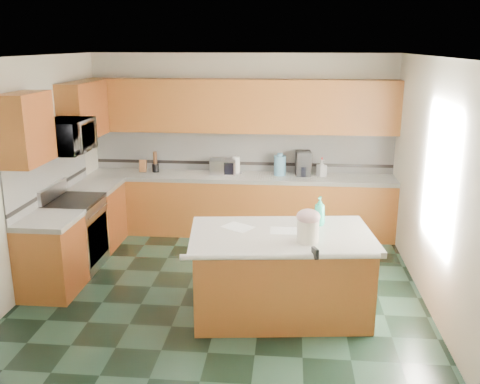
# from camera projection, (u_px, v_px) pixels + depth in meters

# --- Properties ---
(floor) EXTENTS (4.60, 4.60, 0.00)m
(floor) POSITION_uv_depth(u_px,v_px,m) (225.00, 290.00, 6.37)
(floor) COLOR black
(floor) RESTS_ON ground
(ceiling) EXTENTS (4.60, 4.60, 0.00)m
(ceiling) POSITION_uv_depth(u_px,v_px,m) (223.00, 57.00, 5.64)
(ceiling) COLOR white
(ceiling) RESTS_ON ground
(wall_back) EXTENTS (4.60, 0.04, 2.70)m
(wall_back) POSITION_uv_depth(u_px,v_px,m) (242.00, 143.00, 8.23)
(wall_back) COLOR beige
(wall_back) RESTS_ON ground
(wall_front) EXTENTS (4.60, 0.04, 2.70)m
(wall_front) POSITION_uv_depth(u_px,v_px,m) (184.00, 261.00, 3.78)
(wall_front) COLOR beige
(wall_front) RESTS_ON ground
(wall_left) EXTENTS (0.04, 4.60, 2.70)m
(wall_left) POSITION_uv_depth(u_px,v_px,m) (26.00, 176.00, 6.22)
(wall_left) COLOR beige
(wall_left) RESTS_ON ground
(wall_right) EXTENTS (0.04, 4.60, 2.70)m
(wall_right) POSITION_uv_depth(u_px,v_px,m) (436.00, 185.00, 5.80)
(wall_right) COLOR beige
(wall_right) RESTS_ON ground
(back_base_cab) EXTENTS (4.60, 0.60, 0.86)m
(back_base_cab) POSITION_uv_depth(u_px,v_px,m) (240.00, 206.00, 8.17)
(back_base_cab) COLOR #5B260F
(back_base_cab) RESTS_ON ground
(back_countertop) EXTENTS (4.60, 0.64, 0.06)m
(back_countertop) POSITION_uv_depth(u_px,v_px,m) (240.00, 177.00, 8.05)
(back_countertop) COLOR silver
(back_countertop) RESTS_ON back_base_cab
(back_upper_cab) EXTENTS (4.60, 0.33, 0.78)m
(back_upper_cab) POSITION_uv_depth(u_px,v_px,m) (241.00, 106.00, 7.89)
(back_upper_cab) COLOR #5B260F
(back_upper_cab) RESTS_ON wall_back
(back_backsplash) EXTENTS (4.60, 0.02, 0.63)m
(back_backsplash) POSITION_uv_depth(u_px,v_px,m) (242.00, 151.00, 8.23)
(back_backsplash) COLOR silver
(back_backsplash) RESTS_ON back_countertop
(back_accent_band) EXTENTS (4.60, 0.01, 0.05)m
(back_accent_band) POSITION_uv_depth(u_px,v_px,m) (242.00, 163.00, 8.28)
(back_accent_band) COLOR black
(back_accent_band) RESTS_ON back_countertop
(left_base_cab_rear) EXTENTS (0.60, 0.82, 0.86)m
(left_base_cab_rear) POSITION_uv_depth(u_px,v_px,m) (97.00, 217.00, 7.67)
(left_base_cab_rear) COLOR #5B260F
(left_base_cab_rear) RESTS_ON ground
(left_counter_rear) EXTENTS (0.64, 0.82, 0.06)m
(left_counter_rear) POSITION_uv_depth(u_px,v_px,m) (95.00, 186.00, 7.55)
(left_counter_rear) COLOR silver
(left_counter_rear) RESTS_ON left_base_cab_rear
(left_base_cab_front) EXTENTS (0.60, 0.72, 0.86)m
(left_base_cab_front) POSITION_uv_depth(u_px,v_px,m) (51.00, 258.00, 6.21)
(left_base_cab_front) COLOR #5B260F
(left_base_cab_front) RESTS_ON ground
(left_counter_front) EXTENTS (0.64, 0.72, 0.06)m
(left_counter_front) POSITION_uv_depth(u_px,v_px,m) (47.00, 221.00, 6.08)
(left_counter_front) COLOR silver
(left_counter_front) RESTS_ON left_base_cab_front
(left_backsplash) EXTENTS (0.02, 2.30, 0.63)m
(left_backsplash) POSITION_uv_depth(u_px,v_px,m) (50.00, 174.00, 6.77)
(left_backsplash) COLOR silver
(left_backsplash) RESTS_ON wall_left
(left_accent_band) EXTENTS (0.01, 2.30, 0.05)m
(left_accent_band) POSITION_uv_depth(u_px,v_px,m) (52.00, 189.00, 6.82)
(left_accent_band) COLOR black
(left_accent_band) RESTS_ON wall_left
(left_upper_cab_rear) EXTENTS (0.33, 1.09, 0.78)m
(left_upper_cab_rear) POSITION_uv_depth(u_px,v_px,m) (83.00, 110.00, 7.41)
(left_upper_cab_rear) COLOR #5B260F
(left_upper_cab_rear) RESTS_ON wall_left
(left_upper_cab_front) EXTENTS (0.33, 0.72, 0.78)m
(left_upper_cab_front) POSITION_uv_depth(u_px,v_px,m) (26.00, 129.00, 5.81)
(left_upper_cab_front) COLOR #5B260F
(left_upper_cab_front) RESTS_ON wall_left
(range_body) EXTENTS (0.60, 0.76, 0.88)m
(range_body) POSITION_uv_depth(u_px,v_px,m) (76.00, 235.00, 6.91)
(range_body) COLOR #B7B7BC
(range_body) RESTS_ON ground
(range_oven_door) EXTENTS (0.02, 0.68, 0.55)m
(range_oven_door) POSITION_uv_depth(u_px,v_px,m) (98.00, 239.00, 6.90)
(range_oven_door) COLOR black
(range_oven_door) RESTS_ON range_body
(range_cooktop) EXTENTS (0.62, 0.78, 0.04)m
(range_cooktop) POSITION_uv_depth(u_px,v_px,m) (73.00, 201.00, 6.79)
(range_cooktop) COLOR black
(range_cooktop) RESTS_ON range_body
(range_handle) EXTENTS (0.02, 0.66, 0.02)m
(range_handle) POSITION_uv_depth(u_px,v_px,m) (98.00, 211.00, 6.79)
(range_handle) COLOR #B7B7BC
(range_handle) RESTS_ON range_body
(range_backguard) EXTENTS (0.06, 0.76, 0.18)m
(range_backguard) POSITION_uv_depth(u_px,v_px,m) (52.00, 192.00, 6.78)
(range_backguard) COLOR #B7B7BC
(range_backguard) RESTS_ON range_body
(microwave) EXTENTS (0.50, 0.73, 0.41)m
(microwave) POSITION_uv_depth(u_px,v_px,m) (67.00, 136.00, 6.56)
(microwave) COLOR #B7B7BC
(microwave) RESTS_ON wall_left
(island_base) EXTENTS (1.91, 1.23, 0.86)m
(island_base) POSITION_uv_depth(u_px,v_px,m) (281.00, 276.00, 5.73)
(island_base) COLOR #5B260F
(island_base) RESTS_ON ground
(island_top) EXTENTS (2.02, 1.34, 0.06)m
(island_top) POSITION_uv_depth(u_px,v_px,m) (282.00, 236.00, 5.60)
(island_top) COLOR silver
(island_top) RESTS_ON island_base
(island_bullnose) EXTENTS (1.90, 0.28, 0.06)m
(island_bullnose) POSITION_uv_depth(u_px,v_px,m) (280.00, 257.00, 5.06)
(island_bullnose) COLOR silver
(island_bullnose) RESTS_ON island_base
(treat_jar) EXTENTS (0.25, 0.25, 0.23)m
(treat_jar) POSITION_uv_depth(u_px,v_px,m) (308.00, 231.00, 5.32)
(treat_jar) COLOR white
(treat_jar) RESTS_ON island_top
(treat_jar_lid) EXTENTS (0.24, 0.24, 0.15)m
(treat_jar_lid) POSITION_uv_depth(u_px,v_px,m) (308.00, 217.00, 5.28)
(treat_jar_lid) COLOR #C9999D
(treat_jar_lid) RESTS_ON treat_jar
(treat_jar_knob) EXTENTS (0.08, 0.03, 0.03)m
(treat_jar_knob) POSITION_uv_depth(u_px,v_px,m) (309.00, 212.00, 5.27)
(treat_jar_knob) COLOR tan
(treat_jar_knob) RESTS_ON treat_jar_lid
(treat_jar_knob_end_l) EXTENTS (0.04, 0.04, 0.04)m
(treat_jar_knob_end_l) POSITION_uv_depth(u_px,v_px,m) (305.00, 212.00, 5.27)
(treat_jar_knob_end_l) COLOR tan
(treat_jar_knob_end_l) RESTS_ON treat_jar_lid
(treat_jar_knob_end_r) EXTENTS (0.04, 0.04, 0.04)m
(treat_jar_knob_end_r) POSITION_uv_depth(u_px,v_px,m) (313.00, 212.00, 5.26)
(treat_jar_knob_end_r) COLOR tan
(treat_jar_knob_end_r) RESTS_ON treat_jar_lid
(soap_bottle_island) EXTENTS (0.16, 0.16, 0.32)m
(soap_bottle_island) POSITION_uv_depth(u_px,v_px,m) (320.00, 211.00, 5.80)
(soap_bottle_island) COLOR #22B695
(soap_bottle_island) RESTS_ON island_top
(paper_sheet_a) EXTENTS (0.31, 0.24, 0.00)m
(paper_sheet_a) POSITION_uv_depth(u_px,v_px,m) (285.00, 231.00, 5.66)
(paper_sheet_a) COLOR white
(paper_sheet_a) RESTS_ON island_top
(paper_sheet_b) EXTENTS (0.39, 0.37, 0.00)m
(paper_sheet_b) POSITION_uv_depth(u_px,v_px,m) (238.00, 227.00, 5.77)
(paper_sheet_b) COLOR white
(paper_sheet_b) RESTS_ON island_top
(clamp_body) EXTENTS (0.07, 0.11, 0.10)m
(clamp_body) POSITION_uv_depth(u_px,v_px,m) (315.00, 253.00, 5.04)
(clamp_body) COLOR black
(clamp_body) RESTS_ON island_top
(clamp_handle) EXTENTS (0.02, 0.08, 0.02)m
(clamp_handle) POSITION_uv_depth(u_px,v_px,m) (315.00, 258.00, 4.98)
(clamp_handle) COLOR black
(clamp_handle) RESTS_ON island_top
(knife_block) EXTENTS (0.12, 0.15, 0.21)m
(knife_block) POSITION_uv_depth(u_px,v_px,m) (143.00, 166.00, 8.20)
(knife_block) COLOR #472814
(knife_block) RESTS_ON back_countertop
(utensil_crock) EXTENTS (0.10, 0.10, 0.13)m
(utensil_crock) POSITION_uv_depth(u_px,v_px,m) (156.00, 168.00, 8.22)
(utensil_crock) COLOR black
(utensil_crock) RESTS_ON back_countertop
(utensil_bundle) EXTENTS (0.06, 0.06, 0.19)m
(utensil_bundle) POSITION_uv_depth(u_px,v_px,m) (155.00, 158.00, 8.18)
(utensil_bundle) COLOR #472814
(utensil_bundle) RESTS_ON utensil_crock
(toaster_oven) EXTENTS (0.39, 0.28, 0.22)m
(toaster_oven) POSITION_uv_depth(u_px,v_px,m) (223.00, 167.00, 8.08)
(toaster_oven) COLOR #B7B7BC
(toaster_oven) RESTS_ON back_countertop
(toaster_oven_door) EXTENTS (0.35, 0.01, 0.18)m
(toaster_oven_door) POSITION_uv_depth(u_px,v_px,m) (222.00, 169.00, 7.96)
(toaster_oven_door) COLOR black
(toaster_oven_door) RESTS_ON toaster_oven
(paper_towel) EXTENTS (0.11, 0.11, 0.26)m
(paper_towel) POSITION_uv_depth(u_px,v_px,m) (236.00, 165.00, 8.11)
(paper_towel) COLOR white
(paper_towel) RESTS_ON back_countertop
(paper_towel_base) EXTENTS (0.17, 0.17, 0.01)m
(paper_towel_base) POSITION_uv_depth(u_px,v_px,m) (236.00, 173.00, 8.14)
(paper_towel_base) COLOR #B7B7BC
(paper_towel_base) RESTS_ON back_countertop
(water_jug) EXTENTS (0.18, 0.18, 0.29)m
(water_jug) POSITION_uv_depth(u_px,v_px,m) (280.00, 166.00, 8.01)
(water_jug) COLOR #5997BB
(water_jug) RESTS_ON back_countertop
(water_jug_neck) EXTENTS (0.08, 0.08, 0.04)m
(water_jug_neck) POSITION_uv_depth(u_px,v_px,m) (280.00, 155.00, 7.96)
(water_jug_neck) COLOR #5997BB
(water_jug_neck) RESTS_ON water_jug
(coffee_maker) EXTENTS (0.24, 0.26, 0.37)m
(coffee_maker) POSITION_uv_depth(u_px,v_px,m) (303.00, 163.00, 7.98)
(coffee_maker) COLOR black
(coffee_maker) RESTS_ON back_countertop
(coffee_carafe) EXTENTS (0.15, 0.15, 0.15)m
(coffee_carafe) POSITION_uv_depth(u_px,v_px,m) (303.00, 171.00, 7.96)
(coffee_carafe) COLOR black
(coffee_carafe) RESTS_ON back_countertop
(soap_bottle_back) EXTENTS (0.16, 0.16, 0.25)m
(soap_bottle_back) POSITION_uv_depth(u_px,v_px,m) (322.00, 168.00, 7.94)
(soap_bottle_back) COLOR white
(soap_bottle_back) RESTS_ON back_countertop
(soap_back_cap) EXTENTS (0.02, 0.02, 0.03)m
(soap_back_cap) POSITION_uv_depth(u_px,v_px,m) (322.00, 158.00, 7.91)
(soap_back_cap) COLOR red
(soap_back_cap) RESTS_ON soap_bottle_back
(window_light_proxy) EXTENTS (0.02, 1.40, 1.10)m
(window_light_proxy) POSITION_uv_depth(u_px,v_px,m) (439.00, 176.00, 5.57)
(window_light_proxy) COLOR white
(window_light_proxy) RESTS_ON wall_right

